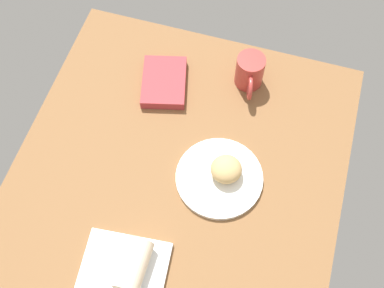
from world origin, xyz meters
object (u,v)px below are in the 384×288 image
Objects in this scene: book_stack at (164,82)px; breakfast_wrap at (134,265)px; round_plate at (219,178)px; scone_pastry at (226,169)px; sauce_cup at (104,287)px; square_plate at (122,278)px; coffee_mug at (250,72)px.

breakfast_wrap is at bearing 10.60° from book_stack.
book_stack is at bearing -136.34° from round_plate.
round_plate is 33.08cm from breakfast_wrap.
scone_pastry is 34.75cm from book_stack.
round_plate is at bearing 152.14° from sauce_cup.
scone_pastry is 0.68× the size of breakfast_wrap.
square_plate is 5.61cm from breakfast_wrap.
breakfast_wrap reaches higher than scone_pastry.
scone_pastry is 43.11cm from sauce_cup.
square_plate is (34.18, -17.50, -3.46)cm from scone_pastry.
square_plate reaches higher than round_plate.
coffee_mug reaches higher than book_stack.
breakfast_wrap is 0.91× the size of coffee_mug.
scone_pastry is 0.43× the size of book_stack.
square_plate is at bearing -13.82° from coffee_mug.
round_plate is 41.25cm from sauce_cup.
sauce_cup reaches higher than square_plate.
square_plate is at bearing 139.74° from sauce_cup.
scone_pastry is at bearing 46.91° from book_stack.
scone_pastry reaches higher than sauce_cup.
square_plate is at bearing 7.68° from book_stack.
breakfast_wrap is 64.66cm from coffee_mug.
sauce_cup is at bearing 4.37° from book_stack.
sauce_cup is 72.44cm from coffee_mug.
book_stack is at bearing -172.32° from square_plate.
scone_pastry is at bearing -115.74° from breakfast_wrap.
book_stack is at bearing -79.47° from breakfast_wrap.
square_plate is at bearing -27.12° from scone_pastry.
sauce_cup is at bearing 49.67° from breakfast_wrap.
scone_pastry reaches higher than book_stack.
coffee_mug is at bearing -177.77° from scone_pastry.
coffee_mug reaches higher than round_plate.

